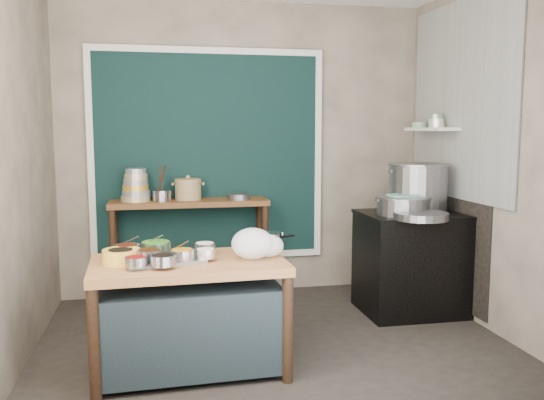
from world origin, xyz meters
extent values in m
cube|color=#29241F|center=(0.00, 0.00, -0.01)|extent=(3.50, 3.00, 0.02)
cube|color=gray|center=(0.00, 1.51, 1.40)|extent=(3.50, 0.02, 2.80)
cube|color=gray|center=(-1.76, 0.00, 1.40)|extent=(0.02, 3.00, 2.80)
cube|color=gray|center=(1.76, 0.00, 1.40)|extent=(0.02, 3.00, 2.80)
cube|color=black|center=(-0.35, 1.47, 1.35)|extent=(2.10, 0.02, 1.90)
cube|color=#B2B2AA|center=(1.74, 0.55, 1.85)|extent=(0.02, 1.70, 1.70)
cube|color=black|center=(1.74, 0.65, 0.70)|extent=(0.01, 1.30, 1.30)
cube|color=beige|center=(1.63, 0.85, 1.60)|extent=(0.22, 0.70, 0.03)
cube|color=#945D36|center=(-0.65, -0.33, 0.38)|extent=(1.28, 0.77, 0.75)
cube|color=brown|center=(-0.55, 1.28, 0.47)|extent=(1.45, 0.40, 0.95)
cube|color=black|center=(1.35, 0.55, 0.42)|extent=(0.90, 0.68, 0.85)
cube|color=black|center=(1.35, 0.55, 0.86)|extent=(0.92, 0.69, 0.03)
cube|color=gray|center=(-0.81, -0.32, 0.76)|extent=(0.56, 0.46, 0.02)
cylinder|color=gray|center=(-0.53, -0.19, 0.80)|extent=(0.14, 0.14, 0.06)
cylinder|color=gray|center=(-0.69, -0.40, 0.80)|extent=(0.16, 0.16, 0.07)
cylinder|color=gray|center=(-0.97, -0.52, 0.80)|extent=(0.14, 0.14, 0.06)
cylinder|color=gray|center=(-0.82, -0.53, 0.80)|extent=(0.16, 0.16, 0.07)
cylinder|color=gray|center=(-0.85, -0.17, 0.81)|extent=(0.20, 0.20, 0.08)
cylinder|color=gray|center=(-1.05, -0.19, 0.81)|extent=(0.17, 0.17, 0.07)
cylinder|color=silver|center=(-0.54, -0.37, 0.80)|extent=(0.13, 0.13, 0.06)
cylinder|color=gray|center=(-1.08, -0.35, 0.81)|extent=(0.18, 0.18, 0.07)
cylinder|color=gray|center=(-0.90, -0.38, 0.81)|extent=(0.17, 0.17, 0.07)
cylinder|color=gold|center=(-1.07, -0.33, 0.80)|extent=(0.27, 0.27, 0.09)
ellipsoid|color=white|center=(-0.23, -0.38, 0.85)|extent=(0.35, 0.33, 0.21)
ellipsoid|color=white|center=(-0.12, -0.33, 0.83)|extent=(0.25, 0.23, 0.15)
cylinder|color=tan|center=(-1.03, 1.28, 0.97)|extent=(0.27, 0.27, 0.05)
cylinder|color=gray|center=(-1.03, 1.28, 1.02)|extent=(0.25, 0.25, 0.05)
cylinder|color=gold|center=(-1.03, 1.28, 1.07)|extent=(0.23, 0.23, 0.05)
cylinder|color=gray|center=(-1.03, 1.28, 1.12)|extent=(0.22, 0.22, 0.05)
cylinder|color=tan|center=(-1.03, 1.28, 1.17)|extent=(0.21, 0.21, 0.05)
cylinder|color=gray|center=(-1.03, 1.28, 1.22)|extent=(0.19, 0.19, 0.05)
cylinder|color=gray|center=(-0.80, 1.23, 1.00)|extent=(0.17, 0.17, 0.10)
cylinder|color=gray|center=(-0.09, 1.23, 0.98)|extent=(0.27, 0.27, 0.05)
cylinder|color=gray|center=(1.56, 0.64, 1.08)|extent=(0.20, 0.42, 0.40)
cube|color=#5C9486|center=(1.20, 0.47, 1.04)|extent=(0.24, 0.18, 0.02)
cylinder|color=gray|center=(1.23, 0.20, 0.91)|extent=(0.55, 0.55, 0.06)
cylinder|color=silver|center=(1.63, 0.77, 1.63)|extent=(0.14, 0.14, 0.04)
cylinder|color=silver|center=(1.63, 0.77, 1.67)|extent=(0.13, 0.13, 0.04)
cylinder|color=gray|center=(1.63, 0.77, 1.71)|extent=(0.13, 0.13, 0.04)
cylinder|color=gray|center=(1.63, 1.10, 1.64)|extent=(0.15, 0.15, 0.05)
camera|label=1|loc=(-0.84, -4.04, 1.60)|focal=38.00mm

